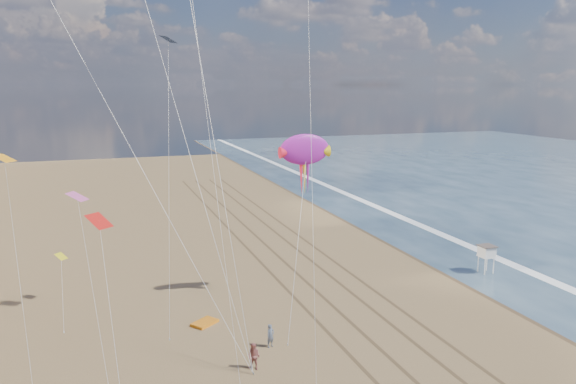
% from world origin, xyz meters
% --- Properties ---
extents(wet_sand, '(260.00, 260.00, 0.00)m').
position_xyz_m(wet_sand, '(19.00, 40.00, 0.00)').
color(wet_sand, '#42301E').
rests_on(wet_sand, ground).
extents(foam, '(260.00, 260.00, 0.00)m').
position_xyz_m(foam, '(23.20, 40.00, 0.00)').
color(foam, white).
rests_on(foam, ground).
extents(tracks, '(7.68, 120.00, 0.01)m').
position_xyz_m(tracks, '(2.55, 30.00, 0.01)').
color(tracks, brown).
rests_on(tracks, ground).
extents(lifeguard_stand, '(1.54, 1.54, 2.78)m').
position_xyz_m(lifeguard_stand, '(18.91, 26.40, 2.14)').
color(lifeguard_stand, silver).
rests_on(lifeguard_stand, ground).
extents(grounded_kite, '(2.33, 2.18, 0.22)m').
position_xyz_m(grounded_kite, '(-9.66, 23.42, 0.11)').
color(grounded_kite, orange).
rests_on(grounded_kite, ground).
extents(show_kite, '(4.41, 4.54, 15.85)m').
position_xyz_m(show_kite, '(-0.48, 25.92, 12.97)').
color(show_kite, '#9C189F').
rests_on(show_kite, ground).
extents(kite_flyer_a, '(0.73, 0.62, 1.69)m').
position_xyz_m(kite_flyer_a, '(-5.98, 18.07, 0.85)').
color(kite_flyer_a, slate).
rests_on(kite_flyer_a, ground).
extents(kite_flyer_b, '(1.11, 1.10, 1.81)m').
position_xyz_m(kite_flyer_b, '(-7.94, 15.38, 0.90)').
color(kite_flyer_b, '#99544E').
rests_on(kite_flyer_b, ground).
extents(small_kites, '(21.61, 17.96, 25.07)m').
position_xyz_m(small_kites, '(-14.22, 21.82, 18.07)').
color(small_kites, red).
rests_on(small_kites, ground).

